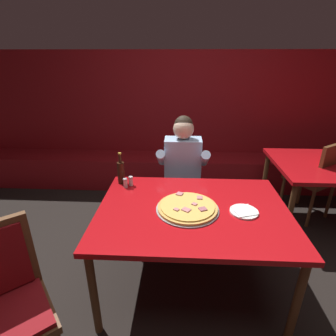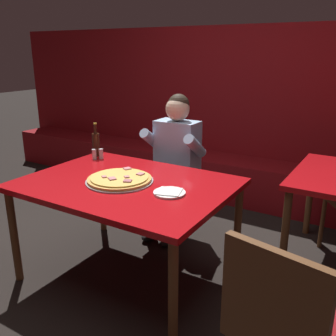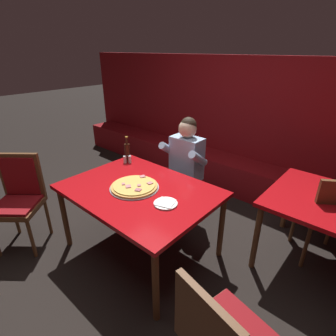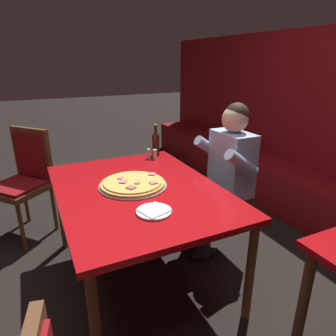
{
  "view_description": "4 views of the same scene",
  "coord_description": "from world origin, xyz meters",
  "px_view_note": "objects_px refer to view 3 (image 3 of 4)",
  "views": [
    {
      "loc": [
        -0.1,
        -1.72,
        1.82
      ],
      "look_at": [
        -0.21,
        0.28,
        0.96
      ],
      "focal_mm": 28.0,
      "sensor_mm": 36.0,
      "label": 1
    },
    {
      "loc": [
        1.54,
        -1.96,
        1.64
      ],
      "look_at": [
        0.16,
        0.3,
        0.8
      ],
      "focal_mm": 40.0,
      "sensor_mm": 36.0,
      "label": 2
    },
    {
      "loc": [
        1.67,
        -1.48,
        1.99
      ],
      "look_at": [
        0.14,
        0.27,
        0.92
      ],
      "focal_mm": 28.0,
      "sensor_mm": 36.0,
      "label": 3
    },
    {
      "loc": [
        1.81,
        -0.63,
        1.59
      ],
      "look_at": [
        -0.04,
        0.25,
        0.84
      ],
      "focal_mm": 32.0,
      "sensor_mm": 36.0,
      "label": 4
    }
  ],
  "objects_px": {
    "plate_white_paper": "(166,203)",
    "dining_chair_far_right": "(331,213)",
    "dining_chair_by_booth": "(220,335)",
    "dining_chair_far_left": "(19,195)",
    "shaker_black_pepper": "(130,160)",
    "pizza": "(134,186)",
    "beer_bottle": "(127,151)",
    "diner_seated_blue_shirt": "(182,166)",
    "main_dining_table": "(139,195)",
    "shaker_red_pepper_flakes": "(125,160)"
  },
  "relations": [
    {
      "from": "shaker_red_pepper_flakes",
      "to": "diner_seated_blue_shirt",
      "type": "distance_m",
      "value": 0.68
    },
    {
      "from": "shaker_red_pepper_flakes",
      "to": "dining_chair_far_right",
      "type": "xyz_separation_m",
      "value": [
        2.05,
        0.76,
        -0.21
      ]
    },
    {
      "from": "dining_chair_far_left",
      "to": "beer_bottle",
      "type": "bearing_deg",
      "value": 68.73
    },
    {
      "from": "main_dining_table",
      "to": "shaker_red_pepper_flakes",
      "type": "relative_size",
      "value": 16.88
    },
    {
      "from": "shaker_black_pepper",
      "to": "dining_chair_by_booth",
      "type": "relative_size",
      "value": 0.09
    },
    {
      "from": "plate_white_paper",
      "to": "beer_bottle",
      "type": "distance_m",
      "value": 1.11
    },
    {
      "from": "shaker_black_pepper",
      "to": "diner_seated_blue_shirt",
      "type": "distance_m",
      "value": 0.62
    },
    {
      "from": "dining_chair_by_booth",
      "to": "dining_chair_far_left",
      "type": "bearing_deg",
      "value": -177.1
    },
    {
      "from": "dining_chair_far_right",
      "to": "dining_chair_far_left",
      "type": "distance_m",
      "value": 3.11
    },
    {
      "from": "shaker_red_pepper_flakes",
      "to": "shaker_black_pepper",
      "type": "relative_size",
      "value": 1.0
    },
    {
      "from": "beer_bottle",
      "to": "dining_chair_far_right",
      "type": "relative_size",
      "value": 0.3
    },
    {
      "from": "dining_chair_by_booth",
      "to": "beer_bottle",
      "type": "bearing_deg",
      "value": 152.18
    },
    {
      "from": "main_dining_table",
      "to": "shaker_black_pepper",
      "type": "relative_size",
      "value": 16.88
    },
    {
      "from": "main_dining_table",
      "to": "plate_white_paper",
      "type": "distance_m",
      "value": 0.39
    },
    {
      "from": "pizza",
      "to": "beer_bottle",
      "type": "bearing_deg",
      "value": 144.14
    },
    {
      "from": "beer_bottle",
      "to": "dining_chair_by_booth",
      "type": "height_order",
      "value": "beer_bottle"
    },
    {
      "from": "diner_seated_blue_shirt",
      "to": "dining_chair_by_booth",
      "type": "xyz_separation_m",
      "value": [
        1.36,
        -1.37,
        -0.15
      ]
    },
    {
      "from": "dining_chair_by_booth",
      "to": "dining_chair_far_left",
      "type": "relative_size",
      "value": 0.93
    },
    {
      "from": "beer_bottle",
      "to": "shaker_red_pepper_flakes",
      "type": "bearing_deg",
      "value": -58.93
    },
    {
      "from": "dining_chair_far_right",
      "to": "plate_white_paper",
      "type": "bearing_deg",
      "value": -134.36
    },
    {
      "from": "dining_chair_far_left",
      "to": "diner_seated_blue_shirt",
      "type": "bearing_deg",
      "value": 56.19
    },
    {
      "from": "shaker_red_pepper_flakes",
      "to": "dining_chair_by_booth",
      "type": "distance_m",
      "value": 2.09
    },
    {
      "from": "beer_bottle",
      "to": "diner_seated_blue_shirt",
      "type": "bearing_deg",
      "value": 32.83
    },
    {
      "from": "main_dining_table",
      "to": "diner_seated_blue_shirt",
      "type": "bearing_deg",
      "value": 95.82
    },
    {
      "from": "pizza",
      "to": "dining_chair_by_booth",
      "type": "xyz_separation_m",
      "value": [
        1.32,
        -0.58,
        -0.21
      ]
    },
    {
      "from": "plate_white_paper",
      "to": "dining_chair_far_left",
      "type": "xyz_separation_m",
      "value": [
        -1.45,
        -0.69,
        -0.18
      ]
    },
    {
      "from": "pizza",
      "to": "beer_bottle",
      "type": "relative_size",
      "value": 1.63
    },
    {
      "from": "beer_bottle",
      "to": "shaker_black_pepper",
      "type": "bearing_deg",
      "value": -27.13
    },
    {
      "from": "shaker_red_pepper_flakes",
      "to": "dining_chair_by_booth",
      "type": "relative_size",
      "value": 0.09
    },
    {
      "from": "dining_chair_far_right",
      "to": "dining_chair_by_booth",
      "type": "relative_size",
      "value": 1.04
    },
    {
      "from": "beer_bottle",
      "to": "shaker_black_pepper",
      "type": "relative_size",
      "value": 3.4
    },
    {
      "from": "pizza",
      "to": "dining_chair_far_left",
      "type": "relative_size",
      "value": 0.48
    },
    {
      "from": "beer_bottle",
      "to": "dining_chair_far_left",
      "type": "relative_size",
      "value": 0.29
    },
    {
      "from": "pizza",
      "to": "beer_bottle",
      "type": "height_order",
      "value": "beer_bottle"
    },
    {
      "from": "beer_bottle",
      "to": "shaker_black_pepper",
      "type": "distance_m",
      "value": 0.13
    },
    {
      "from": "main_dining_table",
      "to": "pizza",
      "type": "distance_m",
      "value": 0.1
    },
    {
      "from": "pizza",
      "to": "dining_chair_far_right",
      "type": "distance_m",
      "value": 1.87
    },
    {
      "from": "dining_chair_far_right",
      "to": "dining_chair_by_booth",
      "type": "xyz_separation_m",
      "value": [
        -0.18,
        -1.68,
        -0.02
      ]
    },
    {
      "from": "dining_chair_far_right",
      "to": "pizza",
      "type": "bearing_deg",
      "value": -143.98
    },
    {
      "from": "shaker_black_pepper",
      "to": "dining_chair_far_left",
      "type": "relative_size",
      "value": 0.09
    },
    {
      "from": "main_dining_table",
      "to": "dining_chair_far_right",
      "type": "height_order",
      "value": "dining_chair_far_right"
    },
    {
      "from": "beer_bottle",
      "to": "shaker_red_pepper_flakes",
      "type": "distance_m",
      "value": 0.13
    },
    {
      "from": "plate_white_paper",
      "to": "diner_seated_blue_shirt",
      "type": "relative_size",
      "value": 0.16
    },
    {
      "from": "diner_seated_blue_shirt",
      "to": "plate_white_paper",
      "type": "bearing_deg",
      "value": -60.55
    },
    {
      "from": "plate_white_paper",
      "to": "dining_chair_far_right",
      "type": "relative_size",
      "value": 0.22
    },
    {
      "from": "shaker_black_pepper",
      "to": "dining_chair_far_right",
      "type": "bearing_deg",
      "value": 19.58
    },
    {
      "from": "main_dining_table",
      "to": "beer_bottle",
      "type": "height_order",
      "value": "beer_bottle"
    },
    {
      "from": "shaker_black_pepper",
      "to": "dining_chair_far_left",
      "type": "bearing_deg",
      "value": -116.25
    },
    {
      "from": "shaker_black_pepper",
      "to": "dining_chair_far_right",
      "type": "xyz_separation_m",
      "value": [
        2.01,
        0.71,
        -0.21
      ]
    },
    {
      "from": "shaker_red_pepper_flakes",
      "to": "shaker_black_pepper",
      "type": "xyz_separation_m",
      "value": [
        0.04,
        0.04,
        0.0
      ]
    }
  ]
}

